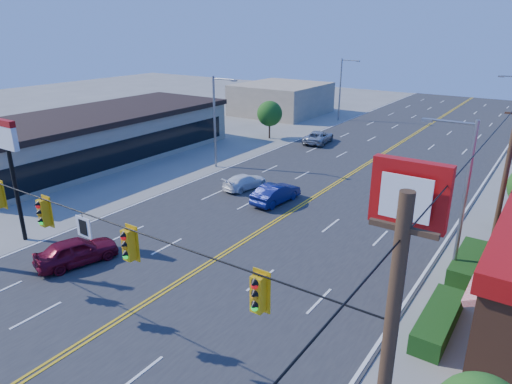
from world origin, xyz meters
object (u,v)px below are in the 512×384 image
Objects in this scene: signal_span at (63,233)px; car_silver at (319,137)px; kfc_pylon at (404,240)px; car_white at (245,182)px; car_magenta at (77,252)px; pizza_hut_sign at (9,156)px; car_blue at (276,194)px.

car_silver is (-7.21, 34.97, -4.23)m from signal_span.
kfc_pylon reaches higher than car_white.
pizza_hut_sign is at bearing 16.05° from car_magenta.
car_magenta reaches higher than car_blue.
car_magenta is (-5.68, 3.94, -4.16)m from signal_span.
signal_span is at bearing 161.91° from car_magenta.
signal_span is 11.60m from pizza_hut_sign.
pizza_hut_sign is 31.51m from car_silver.
signal_span is 35.96m from car_silver.
pizza_hut_sign is (-10.88, 4.00, 0.30)m from signal_span.
car_magenta is (5.20, -0.06, -4.46)m from pizza_hut_sign.
kfc_pylon is 1.79× the size of car_silver.
pizza_hut_sign is 1.44× the size of car_silver.
signal_span reaches higher than car_magenta.
pizza_hut_sign is 16.91m from car_blue.
pizza_hut_sign is 1.62× the size of car_magenta.
car_white is at bearing 68.93° from pizza_hut_sign.
car_silver is (-18.33, 30.97, -5.38)m from kfc_pylon.
car_white is at bearing 138.18° from kfc_pylon.
kfc_pylon is 2.20× the size of car_white.
kfc_pylon is 17.62m from car_magenta.
signal_span is at bearing 116.09° from car_white.
pizza_hut_sign reaches higher than car_silver.
car_blue reaches higher than car_white.
kfc_pylon is at bearing 138.62° from car_blue.
car_silver is (3.67, 30.97, -4.52)m from pizza_hut_sign.
pizza_hut_sign reaches higher than car_magenta.
car_magenta is 31.07m from car_silver.
car_silver is at bearing 101.65° from signal_span.
kfc_pylon reaches higher than car_blue.
kfc_pylon is at bearing 113.41° from car_silver.
pizza_hut_sign is 16.35m from car_white.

